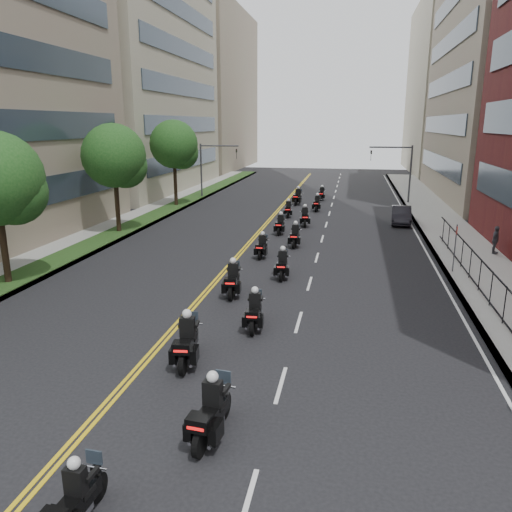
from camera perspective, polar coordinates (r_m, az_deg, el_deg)
The scene contains 27 objects.
ground at distance 12.46m, azimuth -16.99°, elevation -23.69°, with size 160.00×160.00×0.00m, color black.
sidewalk_right at distance 35.00m, azimuth 22.11°, elevation 1.34°, with size 4.00×90.00×0.15m, color gray.
sidewalk_left at distance 38.29m, azimuth -15.78°, elevation 2.98°, with size 4.00×90.00×0.15m, color gray.
grass_strip at distance 37.92m, azimuth -14.71°, elevation 3.09°, with size 2.00×90.00×0.04m, color #233E16.
building_right_far at distance 88.17m, azimuth 22.72°, elevation 17.34°, with size 15.00×28.00×26.00m, color #A7A187.
building_left_mid at distance 63.27m, azimuth -15.79°, elevation 22.94°, with size 16.11×28.00×34.00m.
building_left_far at distance 90.73m, azimuth -6.81°, elevation 18.24°, with size 16.00×28.00×26.00m, color gray.
iron_fence at distance 22.35m, azimuth 25.89°, elevation -4.18°, with size 0.05×28.00×1.50m.
street_trees at distance 31.57m, azimuth -20.04°, elevation 9.49°, with size 4.40×38.40×7.98m.
traffic_signal_right at distance 50.81m, azimuth 16.20°, elevation 9.92°, with size 4.09×0.20×5.60m.
traffic_signal_left at distance 52.66m, azimuth -5.29°, elevation 10.59°, with size 4.09×0.20×5.60m.
motorcycle_0 at distance 11.24m, azimuth -20.09°, elevation -24.96°, with size 0.50×2.07×1.53m.
motorcycle_1 at distance 13.01m, azimuth -5.15°, elevation -17.43°, with size 0.66×2.40×1.77m.
motorcycle_2 at distance 16.64m, azimuth -7.89°, elevation -9.81°, with size 0.75×2.48×1.83m.
motorcycle_3 at distance 19.19m, azimuth -0.17°, elevation -6.45°, with size 0.58×2.23×1.64m.
motorcycle_4 at distance 22.79m, azimuth -2.66°, elevation -2.84°, with size 0.66×2.37×1.75m.
motorcycle_5 at distance 25.40m, azimuth 3.03°, elevation -1.08°, with size 0.55×2.22×1.63m.
motorcycle_6 at distance 29.26m, azimuth 0.70°, elevation 1.02°, with size 0.48×2.08×1.53m.
motorcycle_7 at distance 31.94m, azimuth 4.50°, elevation 2.25°, with size 0.51×2.22×1.64m.
motorcycle_8 at distance 35.56m, azimuth 2.80°, elevation 3.55°, with size 0.49×2.15×1.59m.
motorcycle_9 at distance 38.42m, azimuth 5.60°, elevation 4.41°, with size 0.67×2.27×1.68m.
motorcycle_10 at distance 42.08m, azimuth 3.71°, elevation 5.29°, with size 0.52×2.08×1.54m.
motorcycle_11 at distance 45.24m, azimuth 7.00°, elevation 5.93°, with size 0.53×2.18×1.61m.
motorcycle_12 at distance 48.67m, azimuth 4.79°, elevation 6.70°, with size 0.69×2.40×1.77m.
motorcycle_13 at distance 51.83m, azimuth 7.53°, elevation 7.02°, with size 0.50×2.08×1.53m.
parked_sedan at distance 40.77m, azimuth 16.28°, elevation 4.51°, with size 1.43×4.11×1.36m, color black.
pedestrian_c at distance 32.64m, azimuth 25.69°, elevation 1.66°, with size 0.97×0.40×1.66m, color #44454C.
Camera 1 is at (5.02, -8.45, 7.66)m, focal length 35.00 mm.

